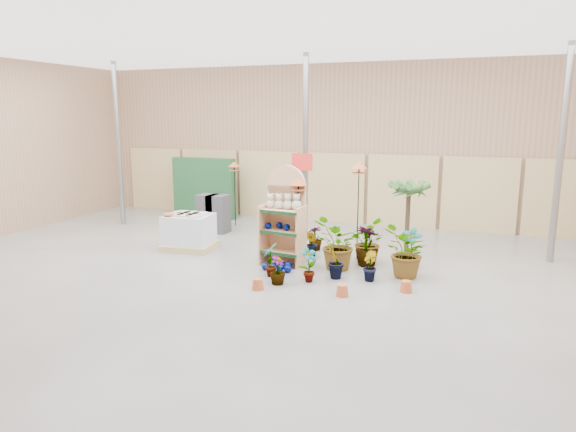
{
  "coord_description": "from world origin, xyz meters",
  "views": [
    {
      "loc": [
        3.99,
        -8.3,
        3.06
      ],
      "look_at": [
        0.3,
        1.5,
        1.0
      ],
      "focal_mm": 32.0,
      "sensor_mm": 36.0,
      "label": 1
    }
  ],
  "objects_px": {
    "pallet_stack": "(189,232)",
    "bird_table_front": "(299,185)",
    "potted_plant_2": "(338,245)",
    "display_shelf": "(285,219)"
  },
  "relations": [
    {
      "from": "potted_plant_2",
      "to": "pallet_stack",
      "type": "bearing_deg",
      "value": 173.94
    },
    {
      "from": "pallet_stack",
      "to": "bird_table_front",
      "type": "relative_size",
      "value": 0.69
    },
    {
      "from": "bird_table_front",
      "to": "potted_plant_2",
      "type": "distance_m",
      "value": 1.45
    },
    {
      "from": "display_shelf",
      "to": "pallet_stack",
      "type": "height_order",
      "value": "display_shelf"
    },
    {
      "from": "display_shelf",
      "to": "potted_plant_2",
      "type": "bearing_deg",
      "value": 1.1
    },
    {
      "from": "display_shelf",
      "to": "potted_plant_2",
      "type": "distance_m",
      "value": 1.25
    },
    {
      "from": "bird_table_front",
      "to": "potted_plant_2",
      "type": "xyz_separation_m",
      "value": [
        0.88,
        -0.11,
        -1.15
      ]
    },
    {
      "from": "display_shelf",
      "to": "potted_plant_2",
      "type": "relative_size",
      "value": 1.97
    },
    {
      "from": "pallet_stack",
      "to": "potted_plant_2",
      "type": "bearing_deg",
      "value": -12.61
    },
    {
      "from": "bird_table_front",
      "to": "potted_plant_2",
      "type": "height_order",
      "value": "bird_table_front"
    }
  ]
}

